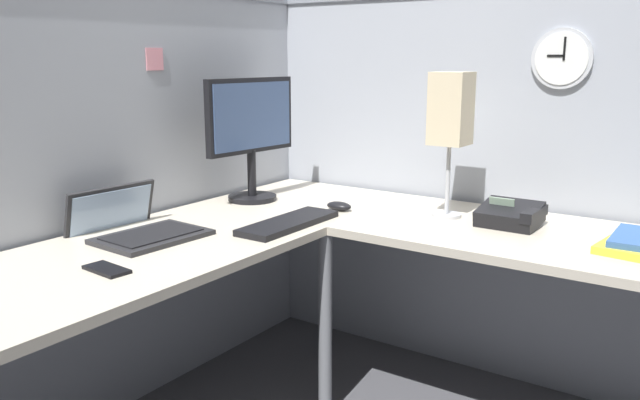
{
  "coord_description": "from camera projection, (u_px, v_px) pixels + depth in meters",
  "views": [
    {
      "loc": [
        -1.7,
        -1.09,
        1.31
      ],
      "look_at": [
        0.18,
        0.2,
        0.81
      ],
      "focal_mm": 36.66,
      "sensor_mm": 36.0,
      "label": 1
    }
  ],
  "objects": [
    {
      "name": "laptop",
      "position": [
        134.0,
        227.0,
        2.18
      ],
      "size": [
        0.36,
        0.4,
        0.22
      ],
      "color": "#232326",
      "rests_on": "desk"
    },
    {
      "name": "wall_clock",
      "position": [
        562.0,
        59.0,
        2.38
      ],
      "size": [
        0.04,
        0.22,
        0.22
      ],
      "color": "#B7BABF"
    },
    {
      "name": "keyboard",
      "position": [
        289.0,
        223.0,
        2.29
      ],
      "size": [
        0.43,
        0.14,
        0.02
      ],
      "primitive_type": "cube",
      "rotation": [
        0.0,
        0.0,
        0.0
      ],
      "color": "black",
      "rests_on": "desk"
    },
    {
      "name": "office_phone",
      "position": [
        512.0,
        216.0,
        2.29
      ],
      "size": [
        0.19,
        0.21,
        0.11
      ],
      "color": "black",
      "rests_on": "desk"
    },
    {
      "name": "desk_lamp_paper",
      "position": [
        451.0,
        113.0,
        2.35
      ],
      "size": [
        0.13,
        0.13,
        0.53
      ],
      "color": "#B7BABF",
      "rests_on": "desk"
    },
    {
      "name": "cubicle_wall_back",
      "position": [
        71.0,
        210.0,
        2.26
      ],
      "size": [
        2.57,
        0.12,
        1.58
      ],
      "color": "#999EA8",
      "rests_on": "ground"
    },
    {
      "name": "pinned_note_leftmost",
      "position": [
        155.0,
        59.0,
        2.42
      ],
      "size": [
        0.08,
        0.0,
        0.08
      ],
      "primitive_type": "cube",
      "color": "pink"
    },
    {
      "name": "cubicle_wall_right",
      "position": [
        511.0,
        188.0,
        2.63
      ],
      "size": [
        0.12,
        2.37,
        1.58
      ],
      "color": "#999EA8",
      "rests_on": "ground"
    },
    {
      "name": "desk",
      "position": [
        326.0,
        288.0,
        1.97
      ],
      "size": [
        2.35,
        2.15,
        0.73
      ],
      "color": "beige",
      "rests_on": "ground"
    },
    {
      "name": "computer_mouse",
      "position": [
        339.0,
        206.0,
        2.53
      ],
      "size": [
        0.06,
        0.1,
        0.03
      ],
      "primitive_type": "ellipsoid",
      "color": "black",
      "rests_on": "desk"
    },
    {
      "name": "monitor",
      "position": [
        251.0,
        130.0,
        2.65
      ],
      "size": [
        0.46,
        0.2,
        0.5
      ],
      "color": "black",
      "rests_on": "desk"
    },
    {
      "name": "cell_phone",
      "position": [
        107.0,
        269.0,
        1.81
      ],
      "size": [
        0.08,
        0.15,
        0.01
      ],
      "primitive_type": "cube",
      "rotation": [
        0.0,
        0.0,
        -0.09
      ],
      "color": "black",
      "rests_on": "desk"
    }
  ]
}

